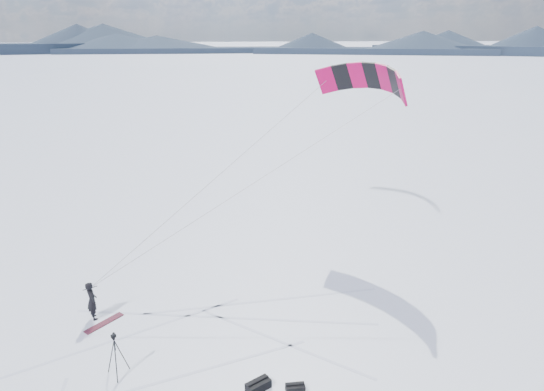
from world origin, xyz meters
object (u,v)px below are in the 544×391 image
object	(u,v)px
snowkiter	(95,318)
gear_bag_b	(295,388)
gear_bag_a	(258,385)
snowboard	(104,323)
tripod	(115,349)

from	to	relation	value
snowkiter	gear_bag_b	distance (m)	8.76
snowkiter	gear_bag_a	xyz separation A→B (m)	(5.20, -5.67, 0.16)
gear_bag_a	gear_bag_b	xyz separation A→B (m)	(1.10, -0.41, -0.04)
snowboard	gear_bag_b	bearing A→B (deg)	-79.35
snowboard	gear_bag_b	world-z (taller)	gear_bag_b
snowkiter	gear_bag_a	size ratio (longest dim) A/B	1.84
snowboard	tripod	bearing A→B (deg)	-115.85
snowkiter	tripod	world-z (taller)	tripod
snowkiter	tripod	size ratio (longest dim) A/B	1.02
snowboard	gear_bag_a	world-z (taller)	gear_bag_a
snowkiter	snowboard	world-z (taller)	snowkiter
tripod	gear_bag_b	distance (m)	5.95
snowboard	gear_bag_a	bearing A→B (deg)	-83.04
snowboard	gear_bag_a	xyz separation A→B (m)	(4.82, -5.16, 0.14)
snowkiter	snowboard	xyz separation A→B (m)	(0.38, -0.51, 0.02)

